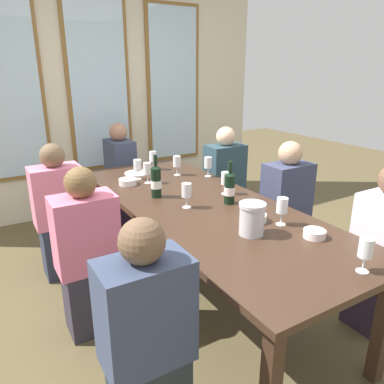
# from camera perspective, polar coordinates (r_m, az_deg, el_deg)

# --- Properties ---
(ground_plane) EXTENTS (12.00, 12.00, 0.00)m
(ground_plane) POSITION_cam_1_polar(r_m,az_deg,el_deg) (2.96, 1.33, -15.35)
(ground_plane) COLOR brown
(back_wall_with_windows) EXTENTS (4.18, 0.10, 2.90)m
(back_wall_with_windows) POSITION_cam_1_polar(r_m,az_deg,el_deg) (4.49, -14.29, 15.46)
(back_wall_with_windows) COLOR beige
(back_wall_with_windows) RESTS_ON ground
(dining_table) EXTENTS (0.98, 2.57, 0.74)m
(dining_table) POSITION_cam_1_polar(r_m,az_deg,el_deg) (2.64, 1.44, -3.12)
(dining_table) COLOR #3B271B
(dining_table) RESTS_ON ground
(white_plate_0) EXTENTS (0.23, 0.23, 0.01)m
(white_plate_0) POSITION_cam_1_polar(r_m,az_deg,el_deg) (3.40, -8.46, 2.90)
(white_plate_0) COLOR white
(white_plate_0) RESTS_ON dining_table
(metal_pitcher) EXTENTS (0.16, 0.16, 0.19)m
(metal_pitcher) POSITION_cam_1_polar(r_m,az_deg,el_deg) (2.14, 9.22, -4.08)
(metal_pitcher) COLOR silver
(metal_pitcher) RESTS_ON dining_table
(wine_bottle_0) EXTENTS (0.08, 0.08, 0.31)m
(wine_bottle_0) POSITION_cam_1_polar(r_m,az_deg,el_deg) (2.60, 5.81, 0.66)
(wine_bottle_0) COLOR black
(wine_bottle_0) RESTS_ON dining_table
(wine_bottle_1) EXTENTS (0.08, 0.08, 0.32)m
(wine_bottle_1) POSITION_cam_1_polar(r_m,az_deg,el_deg) (2.73, -5.56, 1.68)
(wine_bottle_1) COLOR black
(wine_bottle_1) RESTS_ON dining_table
(tasting_bowl_0) EXTENTS (0.15, 0.15, 0.05)m
(tasting_bowl_0) POSITION_cam_1_polar(r_m,az_deg,el_deg) (3.09, -9.88, 1.57)
(tasting_bowl_0) COLOR white
(tasting_bowl_0) RESTS_ON dining_table
(tasting_bowl_1) EXTENTS (0.12, 0.12, 0.05)m
(tasting_bowl_1) POSITION_cam_1_polar(r_m,az_deg,el_deg) (2.22, 18.36, -6.13)
(tasting_bowl_1) COLOR white
(tasting_bowl_1) RESTS_ON dining_table
(tasting_bowl_2) EXTENTS (0.14, 0.14, 0.05)m
(tasting_bowl_2) POSITION_cam_1_polar(r_m,az_deg,el_deg) (2.35, 9.69, -3.90)
(tasting_bowl_2) COLOR white
(tasting_bowl_2) RESTS_ON dining_table
(wine_glass_0) EXTENTS (0.07, 0.07, 0.17)m
(wine_glass_0) POSITION_cam_1_polar(r_m,az_deg,el_deg) (1.91, 25.25, -7.89)
(wine_glass_0) COLOR white
(wine_glass_0) RESTS_ON dining_table
(wine_glass_1) EXTENTS (0.07, 0.07, 0.17)m
(wine_glass_1) POSITION_cam_1_polar(r_m,az_deg,el_deg) (3.20, -8.41, 4.05)
(wine_glass_1) COLOR white
(wine_glass_1) RESTS_ON dining_table
(wine_glass_2) EXTENTS (0.07, 0.07, 0.17)m
(wine_glass_2) POSITION_cam_1_polar(r_m,az_deg,el_deg) (3.25, 2.50, 4.48)
(wine_glass_2) COLOR white
(wine_glass_2) RESTS_ON dining_table
(wine_glass_3) EXTENTS (0.07, 0.07, 0.17)m
(wine_glass_3) POSITION_cam_1_polar(r_m,az_deg,el_deg) (3.50, -6.05, 5.41)
(wine_glass_3) COLOR white
(wine_glass_3) RESTS_ON dining_table
(wine_glass_4) EXTENTS (0.07, 0.07, 0.17)m
(wine_glass_4) POSITION_cam_1_polar(r_m,az_deg,el_deg) (2.79, 5.21, 2.04)
(wine_glass_4) COLOR white
(wine_glass_4) RESTS_ON dining_table
(wine_glass_5) EXTENTS (0.07, 0.07, 0.17)m
(wine_glass_5) POSITION_cam_1_polar(r_m,az_deg,el_deg) (2.51, -0.85, 0.19)
(wine_glass_5) COLOR white
(wine_glass_5) RESTS_ON dining_table
(wine_glass_6) EXTENTS (0.07, 0.07, 0.17)m
(wine_glass_6) POSITION_cam_1_polar(r_m,az_deg,el_deg) (2.30, 13.73, -2.13)
(wine_glass_6) COLOR white
(wine_glass_6) RESTS_ON dining_table
(wine_glass_7) EXTENTS (0.07, 0.07, 0.17)m
(wine_glass_7) POSITION_cam_1_polar(r_m,az_deg,el_deg) (3.29, -2.34, 4.59)
(wine_glass_7) COLOR white
(wine_glass_7) RESTS_ON dining_table
(wine_glass_8) EXTENTS (0.07, 0.07, 0.17)m
(wine_glass_8) POSITION_cam_1_polar(r_m,az_deg,el_deg) (3.08, -6.90, 3.54)
(wine_glass_8) COLOR white
(wine_glass_8) RESTS_ON dining_table
(seated_person_0) EXTENTS (0.38, 0.24, 1.11)m
(seated_person_0) POSITION_cam_1_polar(r_m,az_deg,el_deg) (3.18, -19.76, -3.34)
(seated_person_0) COLOR #2A3143
(seated_person_0) RESTS_ON ground
(seated_person_1) EXTENTS (0.38, 0.24, 1.11)m
(seated_person_1) POSITION_cam_1_polar(r_m,az_deg,el_deg) (3.79, 5.02, 1.24)
(seated_person_1) COLOR #242F39
(seated_person_1) RESTS_ON ground
(seated_person_2) EXTENTS (0.38, 0.24, 1.11)m
(seated_person_2) POSITION_cam_1_polar(r_m,az_deg,el_deg) (1.73, -6.99, -22.23)
(seated_person_2) COLOR #252E32
(seated_person_2) RESTS_ON ground
(seated_person_3) EXTENTS (0.38, 0.24, 1.11)m
(seated_person_3) POSITION_cam_1_polar(r_m,az_deg,el_deg) (2.69, 27.16, -8.36)
(seated_person_3) COLOR #322739
(seated_person_3) RESTS_ON ground
(seated_person_4) EXTENTS (0.38, 0.24, 1.11)m
(seated_person_4) POSITION_cam_1_polar(r_m,az_deg,el_deg) (2.45, -15.77, -9.59)
(seated_person_4) COLOR #2F2C38
(seated_person_4) RESTS_ON ground
(seated_person_5) EXTENTS (0.38, 0.24, 1.11)m
(seated_person_5) POSITION_cam_1_polar(r_m,az_deg,el_deg) (3.17, 14.20, -2.83)
(seated_person_5) COLOR #2F393E
(seated_person_5) RESTS_ON ground
(seated_person_6) EXTENTS (0.24, 0.38, 1.11)m
(seated_person_6) POSITION_cam_1_polar(r_m,az_deg,el_deg) (4.09, -10.86, 2.28)
(seated_person_6) COLOR #342438
(seated_person_6) RESTS_ON ground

